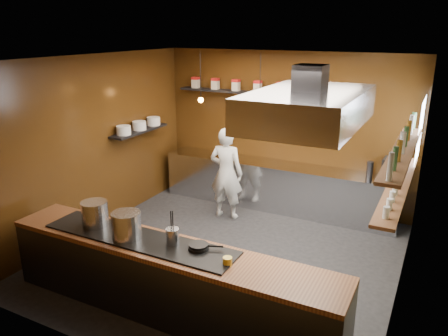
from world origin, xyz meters
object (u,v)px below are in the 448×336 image
Objects in this scene: chef at (226,173)px; stockpot_small at (126,225)px; stockpot_large at (95,214)px; extractor_hood at (309,107)px; espresso_machine at (394,169)px.

stockpot_small is at bearing 87.59° from chef.
stockpot_small is at bearing -9.09° from stockpot_large.
stockpot_large is at bearing 170.91° from stockpot_small.
espresso_machine is (0.80, 2.64, -1.42)m from extractor_hood.
extractor_hood is at bearing 133.20° from chef.
chef reaches higher than stockpot_small.
stockpot_small reaches higher than espresso_machine.
extractor_hood reaches higher than stockpot_large.
stockpot_small is 4.70m from espresso_machine.
chef is at bearing -159.68° from espresso_machine.
stockpot_large is 0.92× the size of espresso_machine.
stockpot_small is (-1.82, -1.26, -1.40)m from extractor_hood.
espresso_machine is at bearing 73.16° from extractor_hood.
stockpot_large is 2.95m from chef.
extractor_hood is 5.42× the size of espresso_machine.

